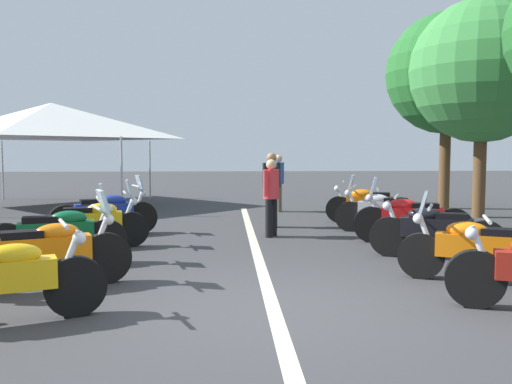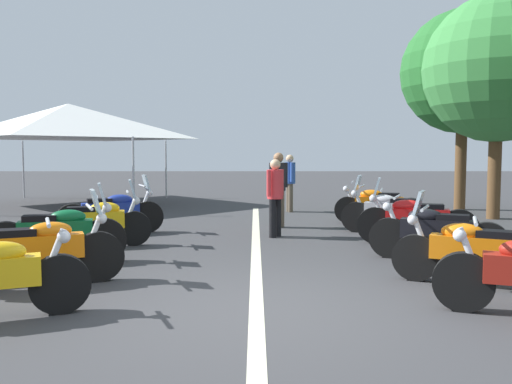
{
  "view_description": "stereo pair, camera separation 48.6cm",
  "coord_description": "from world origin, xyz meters",
  "px_view_note": "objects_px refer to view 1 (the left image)",
  "views": [
    {
      "loc": [
        -5.58,
        0.5,
        1.71
      ],
      "look_at": [
        3.53,
        0.0,
        1.01
      ],
      "focal_mm": 37.47,
      "sensor_mm": 36.0,
      "label": 1
    },
    {
      "loc": [
        -5.58,
        0.01,
        1.71
      ],
      "look_at": [
        3.53,
        0.0,
        1.01
      ],
      "focal_mm": 37.47,
      "sensor_mm": 36.0,
      "label": 2
    }
  ],
  "objects_px": {
    "motorcycle_left_row_4": "(106,212)",
    "roadside_tree_2": "(483,71)",
    "motorcycle_right_row_1": "(479,248)",
    "motorcycle_right_row_2": "(435,230)",
    "motorcycle_right_row_3": "(411,218)",
    "bystander_0": "(271,192)",
    "motorcycle_right_row_4": "(383,211)",
    "motorcycle_right_row_5": "(369,204)",
    "motorcycle_left_row_3": "(93,222)",
    "roadside_tree_1": "(447,74)",
    "motorcycle_left_row_1": "(45,252)",
    "bystander_1": "(278,179)",
    "bystander_2": "(272,184)",
    "motorcycle_left_row_2": "(59,234)",
    "event_tent": "(52,121)"
  },
  "relations": [
    {
      "from": "motorcycle_left_row_4",
      "to": "roadside_tree_2",
      "type": "bearing_deg",
      "value": -6.47
    },
    {
      "from": "motorcycle_right_row_1",
      "to": "motorcycle_right_row_2",
      "type": "height_order",
      "value": "motorcycle_right_row_1"
    },
    {
      "from": "motorcycle_right_row_3",
      "to": "motorcycle_right_row_1",
      "type": "bearing_deg",
      "value": 101.74
    },
    {
      "from": "bystander_0",
      "to": "roadside_tree_2",
      "type": "distance_m",
      "value": 6.93
    },
    {
      "from": "motorcycle_right_row_4",
      "to": "motorcycle_right_row_5",
      "type": "distance_m",
      "value": 1.53
    },
    {
      "from": "motorcycle_left_row_3",
      "to": "roadside_tree_1",
      "type": "height_order",
      "value": "roadside_tree_1"
    },
    {
      "from": "motorcycle_left_row_4",
      "to": "bystander_0",
      "type": "distance_m",
      "value": 3.38
    },
    {
      "from": "motorcycle_left_row_4",
      "to": "motorcycle_right_row_4",
      "type": "height_order",
      "value": "motorcycle_left_row_4"
    },
    {
      "from": "motorcycle_left_row_4",
      "to": "motorcycle_right_row_4",
      "type": "xyz_separation_m",
      "value": [
        0.06,
        -5.74,
        -0.01
      ]
    },
    {
      "from": "motorcycle_left_row_1",
      "to": "motorcycle_right_row_1",
      "type": "relative_size",
      "value": 1.05
    },
    {
      "from": "motorcycle_left_row_1",
      "to": "bystander_1",
      "type": "bearing_deg",
      "value": 43.41
    },
    {
      "from": "bystander_2",
      "to": "roadside_tree_1",
      "type": "relative_size",
      "value": 0.29
    },
    {
      "from": "bystander_2",
      "to": "motorcycle_right_row_1",
      "type": "bearing_deg",
      "value": -16.14
    },
    {
      "from": "motorcycle_right_row_4",
      "to": "bystander_2",
      "type": "xyz_separation_m",
      "value": [
        0.94,
        2.28,
        0.52
      ]
    },
    {
      "from": "motorcycle_left_row_2",
      "to": "roadside_tree_1",
      "type": "height_order",
      "value": "roadside_tree_1"
    },
    {
      "from": "motorcycle_right_row_4",
      "to": "roadside_tree_2",
      "type": "bearing_deg",
      "value": -122.64
    },
    {
      "from": "motorcycle_right_row_1",
      "to": "bystander_2",
      "type": "relative_size",
      "value": 1.17
    },
    {
      "from": "motorcycle_left_row_1",
      "to": "bystander_1",
      "type": "xyz_separation_m",
      "value": [
        8.37,
        -3.7,
        0.47
      ]
    },
    {
      "from": "roadside_tree_2",
      "to": "bystander_0",
      "type": "bearing_deg",
      "value": 117.04
    },
    {
      "from": "roadside_tree_2",
      "to": "motorcycle_left_row_2",
      "type": "bearing_deg",
      "value": 121.05
    },
    {
      "from": "motorcycle_left_row_4",
      "to": "motorcycle_right_row_5",
      "type": "xyz_separation_m",
      "value": [
        1.59,
        -5.84,
        -0.02
      ]
    },
    {
      "from": "motorcycle_left_row_3",
      "to": "roadside_tree_1",
      "type": "xyz_separation_m",
      "value": [
        6.11,
        -8.83,
        3.52
      ]
    },
    {
      "from": "motorcycle_left_row_4",
      "to": "roadside_tree_1",
      "type": "distance_m",
      "value": 10.66
    },
    {
      "from": "motorcycle_right_row_5",
      "to": "bystander_1",
      "type": "bearing_deg",
      "value": -38.59
    },
    {
      "from": "motorcycle_left_row_3",
      "to": "roadside_tree_2",
      "type": "bearing_deg",
      "value": 9.58
    },
    {
      "from": "motorcycle_left_row_4",
      "to": "bystander_1",
      "type": "distance_m",
      "value": 5.69
    },
    {
      "from": "motorcycle_left_row_4",
      "to": "motorcycle_right_row_5",
      "type": "bearing_deg",
      "value": -6.98
    },
    {
      "from": "roadside_tree_1",
      "to": "motorcycle_left_row_1",
      "type": "bearing_deg",
      "value": 135.61
    },
    {
      "from": "motorcycle_left_row_2",
      "to": "motorcycle_right_row_1",
      "type": "xyz_separation_m",
      "value": [
        -1.34,
        -5.76,
        -0.02
      ]
    },
    {
      "from": "motorcycle_right_row_2",
      "to": "bystander_2",
      "type": "xyz_separation_m",
      "value": [
        3.7,
        2.29,
        0.52
      ]
    },
    {
      "from": "motorcycle_left_row_2",
      "to": "motorcycle_right_row_5",
      "type": "xyz_separation_m",
      "value": [
        4.49,
        -5.88,
        -0.02
      ]
    },
    {
      "from": "bystander_1",
      "to": "roadside_tree_1",
      "type": "distance_m",
      "value": 5.89
    },
    {
      "from": "motorcycle_right_row_2",
      "to": "motorcycle_right_row_5",
      "type": "height_order",
      "value": "motorcycle_right_row_2"
    },
    {
      "from": "bystander_0",
      "to": "roadside_tree_2",
      "type": "bearing_deg",
      "value": 63.76
    },
    {
      "from": "motorcycle_left_row_4",
      "to": "motorcycle_right_row_5",
      "type": "height_order",
      "value": "motorcycle_left_row_4"
    },
    {
      "from": "motorcycle_right_row_5",
      "to": "bystander_2",
      "type": "bearing_deg",
      "value": 27.81
    },
    {
      "from": "motorcycle_right_row_4",
      "to": "event_tent",
      "type": "height_order",
      "value": "event_tent"
    },
    {
      "from": "bystander_1",
      "to": "event_tent",
      "type": "relative_size",
      "value": 0.28
    },
    {
      "from": "motorcycle_right_row_5",
      "to": "roadside_tree_2",
      "type": "relative_size",
      "value": 0.37
    },
    {
      "from": "motorcycle_right_row_1",
      "to": "event_tent",
      "type": "bearing_deg",
      "value": -25.0
    },
    {
      "from": "motorcycle_right_row_2",
      "to": "bystander_0",
      "type": "xyz_separation_m",
      "value": [
        2.34,
        2.41,
        0.44
      ]
    },
    {
      "from": "motorcycle_left_row_3",
      "to": "motorcycle_right_row_3",
      "type": "relative_size",
      "value": 0.93
    },
    {
      "from": "motorcycle_left_row_1",
      "to": "motorcycle_left_row_3",
      "type": "height_order",
      "value": "motorcycle_left_row_1"
    },
    {
      "from": "motorcycle_right_row_4",
      "to": "motorcycle_right_row_1",
      "type": "bearing_deg",
      "value": 109.8
    },
    {
      "from": "bystander_1",
      "to": "event_tent",
      "type": "xyz_separation_m",
      "value": [
        1.89,
        6.85,
        1.71
      ]
    },
    {
      "from": "motorcycle_left_row_2",
      "to": "motorcycle_left_row_4",
      "type": "bearing_deg",
      "value": 73.18
    },
    {
      "from": "motorcycle_left_row_4",
      "to": "bystander_0",
      "type": "height_order",
      "value": "bystander_0"
    },
    {
      "from": "motorcycle_right_row_2",
      "to": "event_tent",
      "type": "xyz_separation_m",
      "value": [
        8.69,
        8.69,
        2.19
      ]
    },
    {
      "from": "motorcycle_left_row_3",
      "to": "roadside_tree_1",
      "type": "bearing_deg",
      "value": 20.06
    },
    {
      "from": "motorcycle_right_row_3",
      "to": "bystander_2",
      "type": "distance_m",
      "value": 3.34
    }
  ]
}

